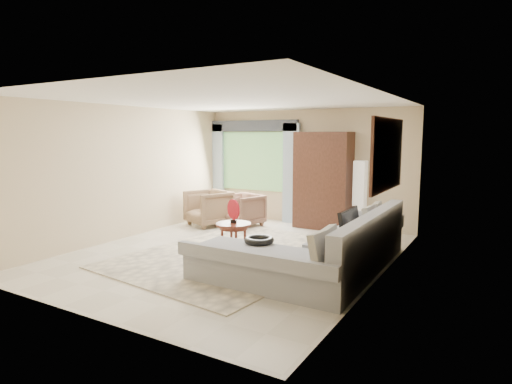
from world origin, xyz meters
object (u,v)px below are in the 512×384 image
Objects in this scene: coffee_table at (234,240)px; armchair_left at (208,208)px; armoire at (323,181)px; tv_screen at (350,225)px; armchair_right at (243,210)px; floor_lamp at (360,196)px; potted_plant at (220,208)px; sectional_sofa at (328,255)px.

coffee_table is 2.68m from armchair_left.
coffee_table is 0.28× the size of armoire.
tv_screen is 3.76m from armchair_right.
armchair_right is 2.58m from floor_lamp.
tv_screen is 4.69m from potted_plant.
floor_lamp is (3.31, 0.38, 0.48)m from potted_plant.
sectional_sofa is 4.68× the size of tv_screen.
coffee_table is 1.08× the size of potted_plant.
armoire reaches higher than tv_screen.
coffee_table is 2.55m from armchair_right.
armchair_right is (0.69, 0.36, -0.04)m from armchair_left.
potted_plant is (-0.87, 0.37, -0.09)m from armchair_right.
armchair_left is at bearing 152.50° from sectional_sofa.
potted_plant is at bearing -172.78° from armoire.
armchair_left reaches higher than potted_plant.
tv_screen is at bearing -15.00° from armchair_right.
armchair_left is (-3.56, 1.85, 0.11)m from sectional_sofa.
coffee_table reaches higher than potted_plant.
armchair_right is at bearing -163.04° from floor_lamp.
tv_screen is 1.26× the size of coffee_table.
coffee_table is 3.04m from armoire.
tv_screen is 2.86m from floor_lamp.
armoire reaches higher than floor_lamp.
armchair_right is 0.95m from potted_plant.
armchair_left is at bearing -155.84° from armoire.
armchair_right reaches higher than coffee_table.
floor_lamp reaches higher than armchair_left.
potted_plant is at bearing 149.19° from tv_screen.
armchair_left is at bearing -75.78° from potted_plant.
sectional_sofa is 3.24m from armoire.
armoire reaches higher than armchair_left.
armchair_right is 1.46× the size of potted_plant.
coffee_table is (-1.91, -0.21, -0.41)m from tv_screen.
armoire is (0.41, 2.92, 0.74)m from coffee_table.
potted_plant is 2.65m from armoire.
armoire is 0.86m from floor_lamp.
potted_plant is (-4.01, 2.39, -0.45)m from tv_screen.
potted_plant is (-3.74, 2.58, -0.01)m from sectional_sofa.
armoire reaches higher than coffee_table.
sectional_sofa is 3.03m from floor_lamp.
sectional_sofa is 5.91× the size of coffee_table.
armoire is (-1.50, 2.71, 0.33)m from tv_screen.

